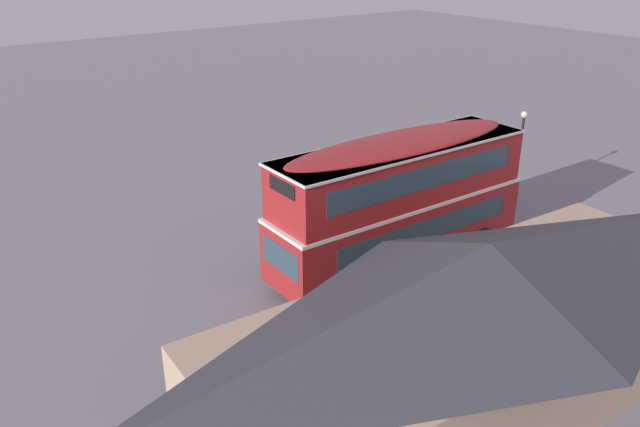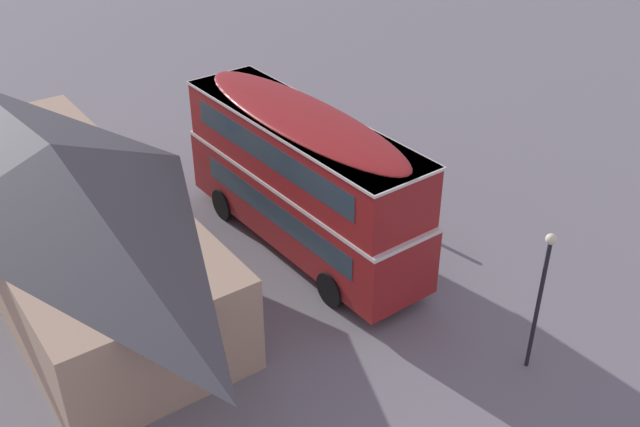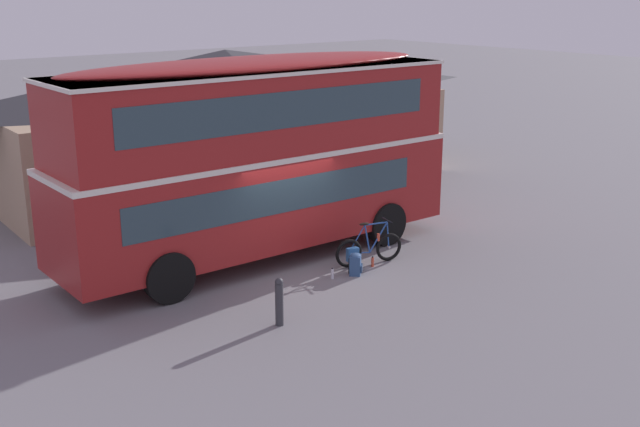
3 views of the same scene
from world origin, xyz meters
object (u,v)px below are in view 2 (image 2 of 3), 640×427
Objects in this scene: water_bottle_clear_plastic at (346,214)px; double_decker_bus at (302,174)px; kerb_bollard at (421,222)px; backpack_on_ground at (338,203)px; touring_bicycle at (320,196)px; water_bottle_red_squeeze at (324,201)px; street_lamp at (542,287)px.

double_decker_bus is at bearing 100.70° from water_bottle_clear_plastic.
double_decker_bus is at bearing 60.68° from kerb_bollard.
backpack_on_ground is 1.99× the size of water_bottle_clear_plastic.
touring_bicycle reaches higher than backpack_on_ground.
water_bottle_clear_plastic is at bearing -79.30° from double_decker_bus.
touring_bicycle is 6.96× the size of water_bottle_red_squeeze.
kerb_bollard is at bearing -160.37° from water_bottle_red_squeeze.
double_decker_bus reaches higher than backpack_on_ground.
water_bottle_red_squeeze is at bearing -89.57° from touring_bicycle.
touring_bicycle is 6.77× the size of water_bottle_clear_plastic.
water_bottle_red_squeeze is at bearing 0.67° from water_bottle_clear_plastic.
street_lamp reaches higher than kerb_bollard.
kerb_bollard is at bearing -151.83° from water_bottle_clear_plastic.
backpack_on_ground is 0.52× the size of kerb_bollard.
street_lamp is 6.99m from kerb_bollard.
touring_bicycle is at bearing 22.36° from kerb_bollard.
touring_bicycle is 1.78× the size of kerb_bollard.
water_bottle_red_squeeze is at bearing -53.15° from double_decker_bus.
double_decker_bus is at bearing 126.85° from water_bottle_red_squeeze.
touring_bicycle is 0.41× the size of street_lamp.
kerb_bollard is (-2.38, -1.28, 0.38)m from water_bottle_clear_plastic.
water_bottle_red_squeeze is 0.26× the size of kerb_bollard.
double_decker_bus is 19.54× the size of backpack_on_ground.
street_lamp is (-8.66, 0.96, 2.48)m from water_bottle_clear_plastic.
double_decker_bus is at bearing 8.71° from street_lamp.
backpack_on_ground is 9.59m from street_lamp.
water_bottle_red_squeeze is 10.25m from street_lamp.
water_bottle_clear_plastic is 0.26× the size of kerb_bollard.
double_decker_bus is 3.39m from water_bottle_clear_plastic.
backpack_on_ground is (-0.65, -0.33, -0.11)m from touring_bicycle.
backpack_on_ground is at bearing -66.86° from double_decker_bus.
backpack_on_ground is 3.19m from kerb_bollard.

